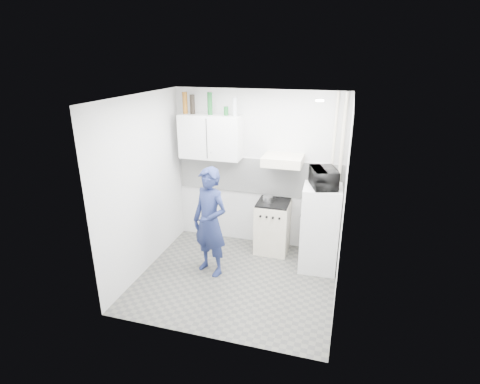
# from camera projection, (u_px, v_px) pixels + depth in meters

# --- Properties ---
(floor) EXTENTS (2.80, 2.80, 0.00)m
(floor) POSITION_uv_depth(u_px,v_px,m) (236.00, 279.00, 5.48)
(floor) COLOR #54544B
(floor) RESTS_ON ground
(ceiling) EXTENTS (2.80, 2.80, 0.00)m
(ceiling) POSITION_uv_depth(u_px,v_px,m) (236.00, 97.00, 4.58)
(ceiling) COLOR white
(ceiling) RESTS_ON wall_back
(wall_back) EXTENTS (2.80, 0.00, 2.80)m
(wall_back) POSITION_uv_depth(u_px,v_px,m) (258.00, 170.00, 6.16)
(wall_back) COLOR silver
(wall_back) RESTS_ON floor
(wall_left) EXTENTS (0.00, 2.60, 2.60)m
(wall_left) POSITION_uv_depth(u_px,v_px,m) (143.00, 186.00, 5.40)
(wall_left) COLOR silver
(wall_left) RESTS_ON floor
(wall_right) EXTENTS (0.00, 2.60, 2.60)m
(wall_right) POSITION_uv_depth(u_px,v_px,m) (343.00, 207.00, 4.67)
(wall_right) COLOR silver
(wall_right) RESTS_ON floor
(person) EXTENTS (0.70, 0.59, 1.63)m
(person) POSITION_uv_depth(u_px,v_px,m) (210.00, 222.00, 5.41)
(person) COLOR navy
(person) RESTS_ON floor
(stove) EXTENTS (0.52, 0.52, 0.84)m
(stove) POSITION_uv_depth(u_px,v_px,m) (273.00, 227.00, 6.15)
(stove) COLOR beige
(stove) RESTS_ON floor
(fridge) EXTENTS (0.57, 0.57, 1.32)m
(fridge) POSITION_uv_depth(u_px,v_px,m) (320.00, 229.00, 5.57)
(fridge) COLOR white
(fridge) RESTS_ON floor
(stove_top) EXTENTS (0.50, 0.50, 0.03)m
(stove_top) POSITION_uv_depth(u_px,v_px,m) (273.00, 203.00, 6.00)
(stove_top) COLOR black
(stove_top) RESTS_ON stove
(saucepan) EXTENTS (0.16, 0.16, 0.09)m
(saucepan) POSITION_uv_depth(u_px,v_px,m) (268.00, 199.00, 5.99)
(saucepan) COLOR silver
(saucepan) RESTS_ON stove_top
(microwave) EXTENTS (0.57, 0.47, 0.27)m
(microwave) POSITION_uv_depth(u_px,v_px,m) (324.00, 178.00, 5.29)
(microwave) COLOR black
(microwave) RESTS_ON fridge
(bottle_a) EXTENTS (0.08, 0.08, 0.34)m
(bottle_a) POSITION_uv_depth(u_px,v_px,m) (185.00, 103.00, 5.94)
(bottle_a) COLOR brown
(bottle_a) RESTS_ON upper_cabinet
(bottle_b) EXTENTS (0.08, 0.08, 0.30)m
(bottle_b) POSITION_uv_depth(u_px,v_px,m) (192.00, 104.00, 5.91)
(bottle_b) COLOR black
(bottle_b) RESTS_ON upper_cabinet
(bottle_d) EXTENTS (0.08, 0.08, 0.35)m
(bottle_d) POSITION_uv_depth(u_px,v_px,m) (210.00, 103.00, 5.83)
(bottle_d) COLOR #144C1E
(bottle_d) RESTS_ON upper_cabinet
(canister_b) EXTENTS (0.07, 0.07, 0.14)m
(canister_b) POSITION_uv_depth(u_px,v_px,m) (226.00, 111.00, 5.79)
(canister_b) COLOR #144C1E
(canister_b) RESTS_ON upper_cabinet
(bottle_e) EXTENTS (0.07, 0.07, 0.28)m
(bottle_e) POSITION_uv_depth(u_px,v_px,m) (235.00, 107.00, 5.73)
(bottle_e) COLOR #B2B7BC
(bottle_e) RESTS_ON upper_cabinet
(upper_cabinet) EXTENTS (1.00, 0.35, 0.70)m
(upper_cabinet) POSITION_uv_depth(u_px,v_px,m) (211.00, 137.00, 6.01)
(upper_cabinet) COLOR white
(upper_cabinet) RESTS_ON wall_back
(range_hood) EXTENTS (0.60, 0.50, 0.14)m
(range_hood) POSITION_uv_depth(u_px,v_px,m) (283.00, 160.00, 5.72)
(range_hood) COLOR beige
(range_hood) RESTS_ON wall_back
(backsplash) EXTENTS (2.74, 0.03, 0.60)m
(backsplash) POSITION_uv_depth(u_px,v_px,m) (258.00, 176.00, 6.18)
(backsplash) COLOR white
(backsplash) RESTS_ON wall_back
(pipe_a) EXTENTS (0.05, 0.05, 2.60)m
(pipe_a) POSITION_uv_depth(u_px,v_px,m) (339.00, 179.00, 5.75)
(pipe_a) COLOR beige
(pipe_a) RESTS_ON floor
(pipe_b) EXTENTS (0.04, 0.04, 2.60)m
(pipe_b) POSITION_uv_depth(u_px,v_px,m) (331.00, 178.00, 5.78)
(pipe_b) COLOR beige
(pipe_b) RESTS_ON floor
(ceiling_spot_fixture) EXTENTS (0.10, 0.10, 0.02)m
(ceiling_spot_fixture) POSITION_uv_depth(u_px,v_px,m) (320.00, 101.00, 4.51)
(ceiling_spot_fixture) COLOR white
(ceiling_spot_fixture) RESTS_ON ceiling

